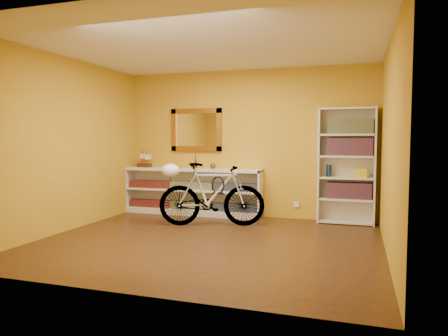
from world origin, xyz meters
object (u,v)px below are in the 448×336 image
(console_unit, at_px, (192,191))
(bookcase, at_px, (346,166))
(bicycle, at_px, (212,194))
(helmet, at_px, (170,170))

(console_unit, bearing_deg, bookcase, 0.53)
(bicycle, relative_size, helmet, 5.94)
(helmet, bearing_deg, bookcase, 21.50)
(console_unit, height_order, bookcase, bookcase)
(bicycle, bearing_deg, bookcase, -83.79)
(console_unit, xyz_separation_m, bicycle, (0.68, -0.83, 0.08))
(bicycle, bearing_deg, helmet, 90.00)
(console_unit, distance_m, helmet, 1.12)
(console_unit, distance_m, bicycle, 1.08)
(console_unit, height_order, helmet, helmet)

